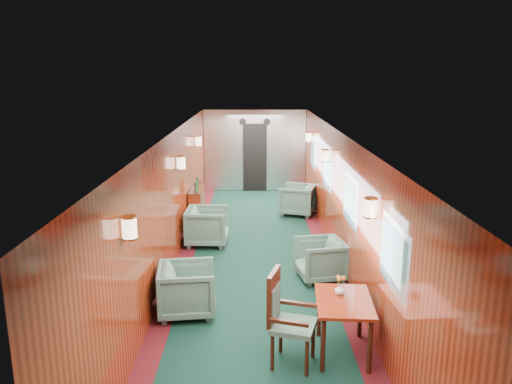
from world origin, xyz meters
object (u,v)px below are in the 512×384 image
side_chair (285,314)px  credenza (197,207)px  dining_table (344,309)px  armchair_right_far (297,200)px  armchair_right_near (320,259)px  armchair_left_near (187,290)px  armchair_left_far (207,226)px

side_chair → credenza: size_ratio=1.02×
dining_table → armchair_right_far: (-0.01, 6.32, -0.23)m
dining_table → credenza: (-2.39, 5.38, -0.16)m
armchair_right_near → armchair_left_near: bearing=-69.9°
dining_table → armchair_left_far: armchair_left_far is taller
dining_table → armchair_right_far: armchair_right_far is taller
dining_table → armchair_right_near: (0.03, 2.33, -0.26)m
credenza → armchair_left_near: bearing=-85.7°
side_chair → armchair_right_near: (0.77, 2.52, -0.28)m
credenza → armchair_right_near: 3.89m
credenza → armchair_left_far: credenza is taller
side_chair → armchair_right_near: bearing=90.0°
armchair_left_far → armchair_right_far: 3.00m
armchair_right_far → armchair_left_near: bearing=-4.4°
side_chair → armchair_left_far: 4.50m
armchair_right_near → armchair_right_far: (-0.04, 3.99, 0.03)m
credenza → armchair_left_near: size_ratio=1.40×
armchair_left_near → armchair_right_near: (2.09, 1.25, -0.02)m
credenza → armchair_right_far: 2.56m
credenza → armchair_left_far: (0.35, -1.27, -0.06)m
credenza → armchair_left_far: 1.32m
side_chair → armchair_right_far: bearing=100.6°
side_chair → armchair_left_near: (-1.33, 1.27, -0.26)m
side_chair → credenza: side_chair is taller
armchair_left_near → armchair_right_far: (2.05, 5.24, 0.00)m
dining_table → armchair_left_far: size_ratio=1.20×
armchair_right_near → armchair_left_far: bearing=-141.5°
armchair_left_near → armchair_right_near: 2.44m
side_chair → armchair_right_near: side_chair is taller
side_chair → credenza: (-1.65, 5.57, -0.19)m
armchair_left_near → credenza: bearing=-2.1°
side_chair → armchair_right_far: 6.56m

